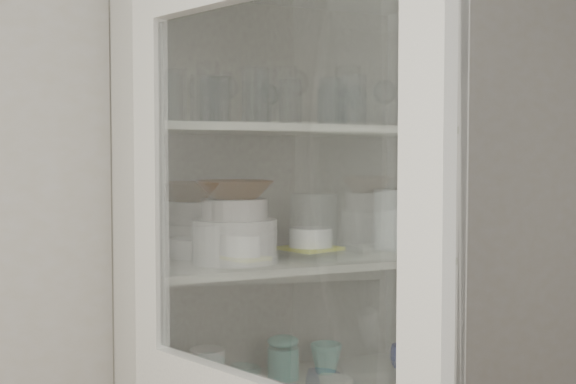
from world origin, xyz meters
name	(u,v)px	position (x,y,z in m)	size (l,w,h in m)	color
wall_back	(205,239)	(0.00, 1.50, 1.30)	(3.60, 0.02, 2.60)	#B3AFA1
pantry_cabinet	(280,354)	(0.20, 1.34, 0.94)	(1.00, 0.45, 2.10)	silver
tumbler_0	(174,96)	(-0.19, 1.13, 1.73)	(0.07, 0.07, 0.14)	silver
tumbler_1	(256,96)	(0.03, 1.11, 1.74)	(0.08, 0.08, 0.15)	silver
tumbler_2	(211,100)	(-0.09, 1.15, 1.72)	(0.06, 0.06, 0.13)	silver
tumbler_3	(331,102)	(0.27, 1.12, 1.73)	(0.07, 0.07, 0.14)	silver
tumbler_4	(354,101)	(0.35, 1.13, 1.74)	(0.07, 0.07, 0.15)	silver
tumbler_5	(336,103)	(0.31, 1.16, 1.73)	(0.07, 0.07, 0.14)	silver
tumbler_6	(425,102)	(0.61, 1.14, 1.74)	(0.08, 0.08, 0.16)	silver
tumbler_7	(203,100)	(-0.07, 1.28, 1.73)	(0.07, 0.07, 0.15)	silver
tumbler_8	(219,101)	(-0.03, 1.24, 1.73)	(0.07, 0.07, 0.14)	silver
tumbler_9	(291,103)	(0.21, 1.28, 1.73)	(0.07, 0.07, 0.14)	silver
tumbler_10	(327,108)	(0.34, 1.28, 1.72)	(0.06, 0.06, 0.12)	silver
goblet_0	(227,99)	(0.02, 1.34, 1.75)	(0.08, 0.08, 0.17)	silver
goblet_1	(270,104)	(0.19, 1.40, 1.74)	(0.07, 0.07, 0.15)	silver
goblet_2	(356,105)	(0.48, 1.36, 1.74)	(0.07, 0.07, 0.16)	silver
goblet_3	(385,103)	(0.61, 1.39, 1.75)	(0.08, 0.08, 0.19)	silver
plate_stack_front	(235,241)	(0.01, 1.23, 1.32)	(0.25, 0.25, 0.13)	white
plate_stack_back	(199,247)	(-0.05, 1.40, 1.29)	(0.20, 0.20, 0.06)	white
cream_bowl	(235,209)	(0.01, 1.23, 1.42)	(0.19, 0.19, 0.06)	silver
terracotta_bowl	(234,189)	(0.01, 1.23, 1.47)	(0.22, 0.22, 0.05)	#4B270E
glass_platter	(311,253)	(0.27, 1.26, 1.27)	(0.33, 0.33, 0.02)	silver
yellow_trivet	(311,248)	(0.27, 1.26, 1.28)	(0.15, 0.15, 0.01)	yellow
white_ramekin	(311,237)	(0.27, 1.26, 1.32)	(0.14, 0.14, 0.06)	white
grey_bowl_stack	(397,219)	(0.61, 1.30, 1.36)	(0.15, 0.15, 0.20)	silver
mug_blue	(407,359)	(0.61, 1.23, 0.91)	(0.11, 0.11, 0.09)	navy
mug_teal	(326,358)	(0.36, 1.33, 0.91)	(0.10, 0.10, 0.10)	teal
mug_white	(414,367)	(0.57, 1.13, 0.91)	(0.11, 0.11, 0.10)	white
teal_jar	(283,360)	(0.21, 1.33, 0.92)	(0.10, 0.10, 0.12)	teal
white_canister	(208,370)	(-0.05, 1.32, 0.92)	(0.11, 0.11, 0.13)	white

